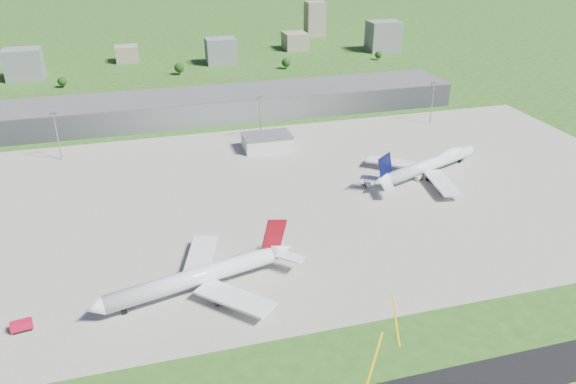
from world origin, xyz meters
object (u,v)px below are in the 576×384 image
object	(u,v)px
airliner_blue_quad	(430,165)
crash_tender	(22,326)
airliner_red_twin	(200,277)
tug_yellow	(193,280)
van_white_far	(419,178)
van_white_near	(368,184)

from	to	relation	value
airliner_blue_quad	crash_tender	bearing A→B (deg)	-179.94
airliner_blue_quad	crash_tender	distance (m)	195.67
airliner_red_twin	tug_yellow	bearing A→B (deg)	-80.68
crash_tender	van_white_far	size ratio (longest dim) A/B	1.42
airliner_blue_quad	van_white_far	size ratio (longest dim) A/B	15.00
tug_yellow	van_white_far	bearing A→B (deg)	-8.61
crash_tender	airliner_red_twin	bearing A→B (deg)	-2.16
airliner_red_twin	crash_tender	size ratio (longest dim) A/B	10.78
airliner_blue_quad	tug_yellow	distance (m)	140.57
airliner_blue_quad	crash_tender	xyz separation A→B (m)	(-181.62, -72.71, -3.82)
crash_tender	tug_yellow	size ratio (longest dim) A/B	1.65
airliner_red_twin	van_white_near	xyz separation A→B (m)	(88.96, 61.79, -4.31)
airliner_blue_quad	van_white_near	size ratio (longest dim) A/B	16.11
airliner_red_twin	tug_yellow	world-z (taller)	airliner_red_twin
van_white_near	van_white_far	xyz separation A→B (m)	(27.58, 0.07, 0.00)
airliner_blue_quad	van_white_far	distance (m)	9.95
van_white_near	airliner_blue_quad	bearing A→B (deg)	-79.81
van_white_near	van_white_far	world-z (taller)	van_white_far
tug_yellow	airliner_red_twin	bearing A→B (deg)	-100.76
airliner_red_twin	van_white_far	distance (m)	132.01
airliner_red_twin	van_white_far	bearing A→B (deg)	-165.95
tug_yellow	crash_tender	bearing A→B (deg)	158.02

